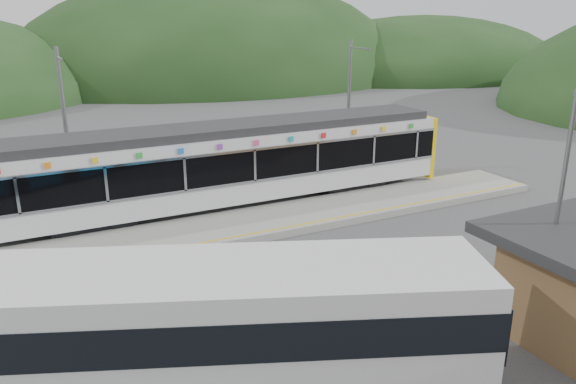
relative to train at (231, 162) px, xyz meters
name	(u,v)px	position (x,y,z in m)	size (l,w,h in m)	color
ground	(311,253)	(0.68, -6.00, -2.06)	(120.00, 120.00, 0.00)	#4C4C4F
hills	(369,190)	(6.87, -0.71, -2.06)	(146.00, 149.00, 26.00)	#1E3D19
platform	(272,221)	(0.68, -2.70, -1.91)	(26.00, 3.20, 0.30)	#9E9E99
yellow_line	(286,227)	(0.68, -4.00, -1.76)	(26.00, 0.10, 0.01)	yellow
train	(231,162)	(0.00, 0.00, 0.00)	(20.44, 3.01, 3.74)	black
catenary_mast_west	(66,129)	(-6.32, 2.56, 1.58)	(0.18, 1.80, 7.00)	slate
catenary_mast_east	(349,105)	(7.68, 2.56, 1.58)	(0.18, 1.80, 7.00)	slate
bus	(212,339)	(-5.16, -12.06, -0.51)	(12.00, 7.04, 3.23)	#0C76B8
lamp_post	(566,193)	(4.09, -13.25, 1.81)	(0.36, 1.13, 6.52)	slate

